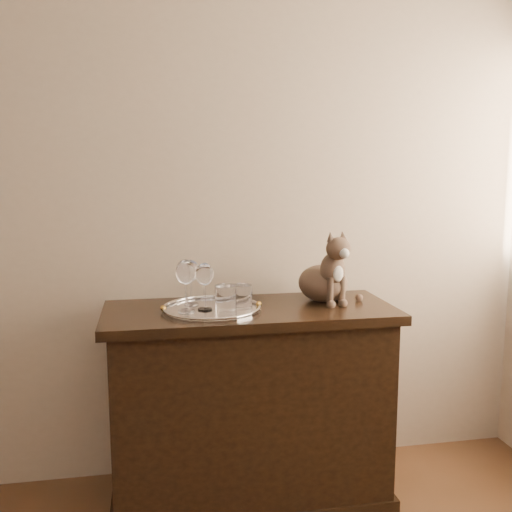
{
  "coord_description": "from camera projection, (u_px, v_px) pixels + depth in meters",
  "views": [
    {
      "loc": [
        0.2,
        -0.33,
        1.42
      ],
      "look_at": [
        0.63,
        1.95,
        1.07
      ],
      "focal_mm": 40.0,
      "sensor_mm": 36.0,
      "label": 1
    }
  ],
  "objects": [
    {
      "name": "wall_back",
      "position": [
        102.0,
        185.0,
        2.48
      ],
      "size": [
        4.0,
        0.1,
        2.7
      ],
      "primitive_type": "cube",
      "color": "tan",
      "rests_on": "ground"
    },
    {
      "name": "sideboard",
      "position": [
        250.0,
        405.0,
        2.42
      ],
      "size": [
        1.2,
        0.5,
        0.85
      ],
      "primitive_type": null,
      "color": "black",
      "rests_on": "ground"
    },
    {
      "name": "tray",
      "position": [
        212.0,
        309.0,
        2.32
      ],
      "size": [
        0.4,
        0.4,
        0.01
      ],
      "primitive_type": "cylinder",
      "color": "silver",
      "rests_on": "sideboard"
    },
    {
      "name": "wine_glass_a",
      "position": [
        191.0,
        282.0,
        2.37
      ],
      "size": [
        0.07,
        0.07,
        0.19
      ],
      "primitive_type": null,
      "color": "white",
      "rests_on": "tray"
    },
    {
      "name": "wine_glass_c",
      "position": [
        186.0,
        286.0,
        2.25
      ],
      "size": [
        0.08,
        0.08,
        0.21
      ],
      "primitive_type": null,
      "color": "white",
      "rests_on": "tray"
    },
    {
      "name": "wine_glass_d",
      "position": [
        205.0,
        286.0,
        2.28
      ],
      "size": [
        0.07,
        0.07,
        0.19
      ],
      "primitive_type": null,
      "color": "white",
      "rests_on": "tray"
    },
    {
      "name": "tumbler_a",
      "position": [
        226.0,
        298.0,
        2.29
      ],
      "size": [
        0.09,
        0.09,
        0.1
      ],
      "primitive_type": "cylinder",
      "color": "silver",
      "rests_on": "tray"
    },
    {
      "name": "tumbler_c",
      "position": [
        242.0,
        297.0,
        2.32
      ],
      "size": [
        0.08,
        0.08,
        0.1
      ],
      "primitive_type": "cylinder",
      "color": "silver",
      "rests_on": "tray"
    },
    {
      "name": "cat",
      "position": [
        323.0,
        265.0,
        2.46
      ],
      "size": [
        0.37,
        0.36,
        0.32
      ],
      "primitive_type": null,
      "rotation": [
        0.0,
        0.0,
        0.23
      ],
      "color": "brown",
      "rests_on": "sideboard"
    }
  ]
}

